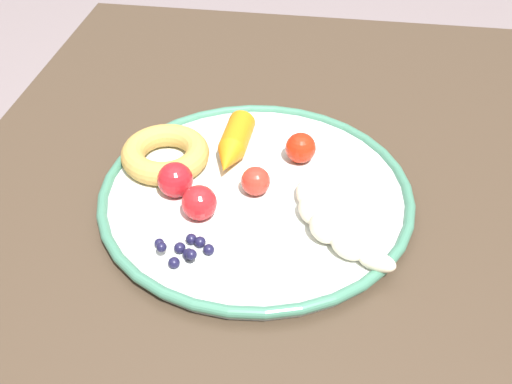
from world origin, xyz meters
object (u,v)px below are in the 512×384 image
banana (330,227)px  blueberry_pile (185,249)px  dining_table (281,273)px  carrot_orange (233,145)px  tomato_near (199,203)px  tomato_extra (301,148)px  donut (165,154)px  tomato_far (256,181)px  plate (256,194)px  tomato_mid (175,180)px

banana → blueberry_pile: size_ratio=2.05×
dining_table → blueberry_pile: size_ratio=16.77×
carrot_orange → tomato_near: tomato_near is taller
banana → dining_table: bearing=-122.5°
carrot_orange → tomato_extra: size_ratio=2.83×
donut → tomato_near: size_ratio=2.75×
tomato_near → donut: bearing=-144.7°
donut → tomato_far: 0.12m
tomato_near → carrot_orange: bearing=171.4°
dining_table → tomato_near: tomato_near is taller
dining_table → banana: 0.13m
donut → tomato_far: tomato_far is taller
plate → tomato_extra: bearing=146.7°
dining_table → plate: size_ratio=2.95×
tomato_extra → dining_table: bearing=-6.3°
tomato_mid → carrot_orange: bearing=146.8°
dining_table → banana: size_ratio=8.19×
carrot_orange → tomato_far: size_ratio=3.16×
tomato_mid → tomato_near: bearing=46.6°
donut → tomato_extra: size_ratio=2.86×
plate → tomato_extra: 0.08m
donut → blueberry_pile: 0.15m
tomato_near → tomato_extra: (-0.11, 0.10, -0.00)m
donut → carrot_orange: bearing=108.4°
blueberry_pile → tomato_extra: size_ratio=1.71×
carrot_orange → blueberry_pile: 0.17m
dining_table → tomato_near: bearing=-74.9°
plate → tomato_extra: (-0.07, 0.04, 0.02)m
banana → tomato_far: size_ratio=3.90×
carrot_orange → banana: bearing=45.5°
plate → tomato_near: 0.08m
tomato_near → blueberry_pile: bearing=-2.2°
tomato_mid → tomato_far: 0.09m
plate → carrot_orange: size_ratio=3.43×
blueberry_pile → tomato_extra: 0.20m
tomato_mid → tomato_far: (-0.02, 0.09, -0.00)m
carrot_orange → tomato_near: bearing=-8.6°
donut → tomato_far: size_ratio=3.19×
dining_table → tomato_near: 0.15m
plate → tomato_far: (0.00, -0.00, 0.02)m
carrot_orange → tomato_near: (0.11, -0.02, 0.00)m
plate → carrot_orange: 0.08m
tomato_near → tomato_far: (-0.05, 0.05, -0.00)m
tomato_far → tomato_extra: tomato_extra is taller
dining_table → plate: plate is taller
blueberry_pile → tomato_far: 0.12m
blueberry_pile → tomato_mid: size_ratio=1.57×
tomato_mid → dining_table: bearing=85.8°
plate → tomato_mid: bearing=-79.8°
dining_table → plate: bearing=-126.5°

